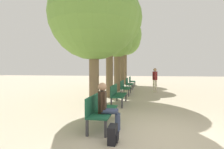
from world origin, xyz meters
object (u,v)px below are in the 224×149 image
bench_row_1 (117,93)px  backpack (113,134)px  tree_row_4 (125,40)px  pedestrian_near (155,78)px  person_seated (107,105)px  bench_row_2 (124,87)px  tree_row_0 (94,16)px  tree_row_3 (122,36)px  bench_row_4 (131,81)px  bench_row_0 (100,108)px  bench_row_3 (129,83)px  tree_row_1 (110,19)px  tree_row_2 (117,43)px

bench_row_1 → backpack: bearing=-82.5°
tree_row_4 → pedestrian_near: (2.76, -6.07, -3.80)m
person_seated → bench_row_2: bearing=92.1°
tree_row_0 → tree_row_3: bearing=90.0°
person_seated → backpack: 0.98m
bench_row_4 → bench_row_1: bearing=-90.0°
bench_row_0 → bench_row_3: bearing=90.0°
tree_row_4 → backpack: (1.31, -15.16, -4.60)m
bench_row_4 → bench_row_3: bearing=-90.0°
bench_row_1 → bench_row_0: bearing=-90.0°
bench_row_2 → pedestrian_near: bearing=38.4°
bench_row_2 → tree_row_1: 4.28m
tree_row_1 → bench_row_4: bearing=84.4°
bench_row_1 → bench_row_2: 3.21m
bench_row_0 → bench_row_2: size_ratio=1.00×
bench_row_0 → bench_row_2: 6.42m
bench_row_4 → bench_row_0: bearing=-90.0°
bench_row_0 → pedestrian_near: bearing=75.9°
bench_row_4 → tree_row_2: (-0.75, -4.70, 3.07)m
tree_row_1 → person_seated: 6.80m
bench_row_1 → tree_row_4: 11.71m
bench_row_1 → bench_row_2: (0.00, 3.21, 0.00)m
bench_row_3 → backpack: bearing=-87.0°
bench_row_0 → tree_row_0: tree_row_0 is taller
bench_row_3 → tree_row_1: tree_row_1 is taller
tree_row_0 → person_seated: (1.00, -2.25, -3.10)m
tree_row_2 → tree_row_4: bearing=90.0°
bench_row_2 → bench_row_0: bearing=-90.0°
bench_row_1 → tree_row_2: 5.85m
bench_row_2 → tree_row_0: bearing=-99.6°
bench_row_4 → backpack: (0.56, -13.90, -0.33)m
bench_row_4 → tree_row_4: bearing=120.8°
bench_row_0 → person_seated: person_seated is taller
bench_row_4 → pedestrian_near: size_ratio=0.98×
bench_row_2 → backpack: 7.52m
bench_row_0 → bench_row_4: size_ratio=1.00×
bench_row_0 → tree_row_0: (-0.75, 1.97, 3.26)m
tree_row_2 → bench_row_2: bearing=-66.5°
tree_row_0 → tree_row_1: (0.00, 3.24, 0.78)m
bench_row_3 → pedestrian_near: size_ratio=0.98×
tree_row_1 → backpack: (1.31, -6.28, -4.37)m
bench_row_3 → tree_row_4: 6.22m
tree_row_3 → tree_row_4: bearing=90.0°
bench_row_2 → tree_row_2: size_ratio=0.35×
person_seated → backpack: bearing=-68.4°
tree_row_2 → tree_row_4: (0.00, 5.95, 1.20)m
bench_row_1 → tree_row_3: size_ratio=0.26×
tree_row_3 → person_seated: size_ratio=5.13×
bench_row_4 → backpack: bearing=-87.7°
bench_row_4 → tree_row_1: 8.66m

